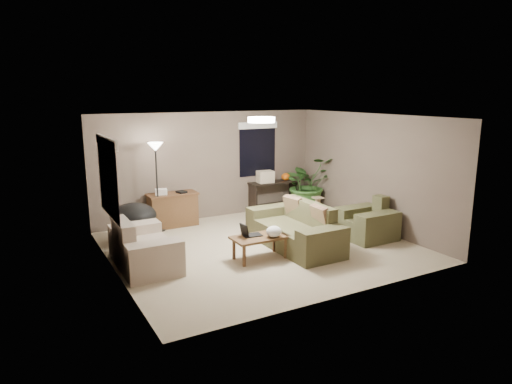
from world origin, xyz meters
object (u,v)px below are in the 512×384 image
armchair (367,224)px  floor_lamp (156,157)px  main_sofa (295,232)px  loveseat (143,250)px  desk (173,210)px  houseplant (307,190)px  coffee_table (260,240)px  cat_scratching_post (318,209)px  papasan_chair (134,220)px  console_table (274,194)px

armchair → floor_lamp: size_ratio=0.52×
main_sofa → loveseat: size_ratio=1.37×
main_sofa → desk: size_ratio=2.00×
armchair → desk: armchair is taller
loveseat → houseplant: size_ratio=1.14×
floor_lamp → armchair: bearing=-35.6°
houseplant → coffee_table: bearing=-138.6°
cat_scratching_post → papasan_chair: bearing=176.8°
coffee_table → cat_scratching_post: size_ratio=2.00×
desk → cat_scratching_post: (3.26, -0.99, -0.16)m
main_sofa → desk: (-1.63, 2.48, 0.08)m
main_sofa → papasan_chair: size_ratio=2.24×
main_sofa → floor_lamp: size_ratio=1.15×
console_table → papasan_chair: 3.83m
main_sofa → console_table: 2.77m
main_sofa → console_table: bearing=67.7°
console_table → papasan_chair: bearing=-167.4°
papasan_chair → loveseat: bearing=-98.2°
floor_lamp → houseplant: size_ratio=1.37×
armchair → cat_scratching_post: 1.76m
floor_lamp → cat_scratching_post: bearing=-12.5°
coffee_table → console_table: bearing=54.9°
loveseat → floor_lamp: (0.87, 1.91, 1.30)m
floor_lamp → desk: bearing=25.2°
houseplant → console_table: bearing=148.5°
coffee_table → main_sofa: bearing=15.8°
cat_scratching_post → loveseat: bearing=-166.2°
houseplant → cat_scratching_post: 0.73m
floor_lamp → loveseat: bearing=-114.4°
loveseat → cat_scratching_post: bearing=13.8°
desk → armchair: bearing=-40.6°
console_table → coffee_table: bearing=-125.1°
houseplant → cat_scratching_post: size_ratio=2.80×
floor_lamp → houseplant: bearing=-2.6°
console_table → cat_scratching_post: 1.24m
loveseat → coffee_table: loveseat is taller
armchair → coffee_table: (-2.52, 0.01, 0.06)m
papasan_chair → floor_lamp: 1.44m
loveseat → cat_scratching_post: size_ratio=3.20×
console_table → main_sofa: bearing=-112.3°
loveseat → papasan_chair: bearing=81.8°
armchair → desk: 4.22m
loveseat → armchair: (4.46, -0.66, 0.00)m
loveseat → armchair: 4.50m
coffee_table → houseplant: houseplant is taller
loveseat → houseplant: houseplant is taller
loveseat → desk: loveseat is taller
houseplant → cat_scratching_post: (-0.14, -0.64, -0.33)m
papasan_chair → floor_lamp: size_ratio=0.51×
loveseat → papasan_chair: 1.37m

